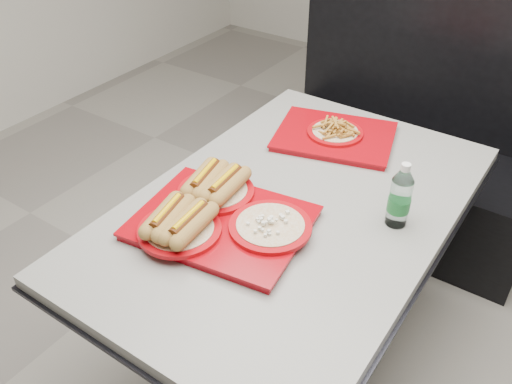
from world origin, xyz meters
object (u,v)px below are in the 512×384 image
Objects in this scene: diner_table at (291,243)px; tray_near at (216,214)px; booth_bench at (407,148)px; water_bottle at (400,198)px; tray_far at (335,134)px.

tray_near reaches higher than diner_table.
diner_table is 1.11m from booth_bench.
booth_bench reaches higher than tray_near.
water_bottle is (0.30, 0.09, 0.26)m from diner_table.
water_bottle is at bearing -41.41° from tray_far.
booth_bench is 6.42× the size of water_bottle.
booth_bench is at bearing 83.26° from tray_far.
tray_far is at bearing 138.59° from water_bottle.
tray_near is at bearing -95.09° from tray_far.
booth_bench is (0.00, 1.09, -0.18)m from diner_table.
booth_bench is 2.48× the size of tray_near.
tray_far is (0.06, 0.64, -0.02)m from tray_near.
tray_near is at bearing -122.05° from diner_table.
tray_far reaches higher than diner_table.
booth_bench is at bearing 90.00° from diner_table.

